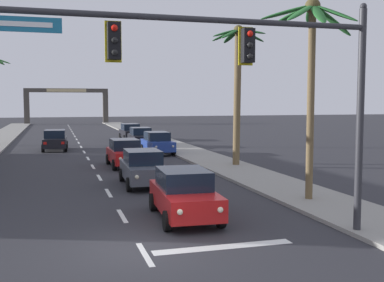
{
  "coord_description": "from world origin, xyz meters",
  "views": [
    {
      "loc": [
        -2.21,
        -12.65,
        4.01
      ],
      "look_at": [
        3.79,
        8.0,
        2.2
      ],
      "focal_mm": 44.48,
      "sensor_mm": 36.0,
      "label": 1
    }
  ],
  "objects": [
    {
      "name": "sedan_parked_mid_kerb",
      "position": [
        5.27,
        22.56,
        0.85
      ],
      "size": [
        2.04,
        4.49,
        1.68
      ],
      "color": "navy",
      "rests_on": "ground"
    },
    {
      "name": "sedan_parked_far_kerb",
      "position": [
        5.31,
        35.97,
        0.85
      ],
      "size": [
        2.02,
        4.48,
        1.68
      ],
      "color": "black",
      "rests_on": "ground"
    },
    {
      "name": "sedan_third_in_queue",
      "position": [
        1.81,
        9.55,
        0.85
      ],
      "size": [
        2.02,
        4.48,
        1.68
      ],
      "color": "#4C515B",
      "rests_on": "ground"
    },
    {
      "name": "sedan_parked_nearest_kerb",
      "position": [
        5.1,
        28.78,
        0.85
      ],
      "size": [
        1.97,
        4.46,
        1.68
      ],
      "color": "black",
      "rests_on": "ground"
    },
    {
      "name": "town_gateway_arch",
      "position": [
        0.0,
        74.34,
        4.05
      ],
      "size": [
        14.39,
        0.9,
        6.22
      ],
      "color": "#423D38",
      "rests_on": "ground"
    },
    {
      "name": "sedan_lead_at_stop_bar",
      "position": [
        2.0,
        2.81,
        0.85
      ],
      "size": [
        2.11,
        4.51,
        1.68
      ],
      "color": "red",
      "rests_on": "ground"
    },
    {
      "name": "sedan_oncoming_far",
      "position": [
        -2.18,
        27.42,
        0.85
      ],
      "size": [
        2.1,
        4.51,
        1.68
      ],
      "color": "black",
      "rests_on": "ground"
    },
    {
      "name": "sedan_fifth_in_queue",
      "position": [
        1.91,
        16.29,
        0.85
      ],
      "size": [
        2.01,
        4.48,
        1.68
      ],
      "color": "red",
      "rests_on": "ground"
    },
    {
      "name": "lane_markings",
      "position": [
        0.46,
        20.05,
        0.0
      ],
      "size": [
        4.28,
        88.92,
        0.01
      ],
      "color": "silver",
      "rests_on": "ground"
    },
    {
      "name": "palm_right_nearest",
      "position": [
        7.42,
        3.97,
        6.04
      ],
      "size": [
        3.74,
        3.78,
        7.96
      ],
      "color": "brown",
      "rests_on": "ground"
    },
    {
      "name": "palm_right_second",
      "position": [
        8.47,
        14.31,
        5.7
      ],
      "size": [
        3.33,
        3.16,
        8.55
      ],
      "color": "brown",
      "rests_on": "ground"
    },
    {
      "name": "ground_plane",
      "position": [
        0.0,
        0.0,
        0.0
      ],
      "size": [
        220.0,
        220.0,
        0.0
      ],
      "primitive_type": "plane",
      "color": "#2D2D33"
    },
    {
      "name": "sidewalk_right",
      "position": [
        7.8,
        20.0,
        0.07
      ],
      "size": [
        3.2,
        110.0,
        0.14
      ],
      "primitive_type": "cube",
      "color": "gray",
      "rests_on": "ground"
    },
    {
      "name": "traffic_signal_mast",
      "position": [
        2.98,
        -0.5,
        4.93
      ],
      "size": [
        10.97,
        0.41,
        6.86
      ],
      "color": "#2D2D33",
      "rests_on": "ground"
    }
  ]
}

